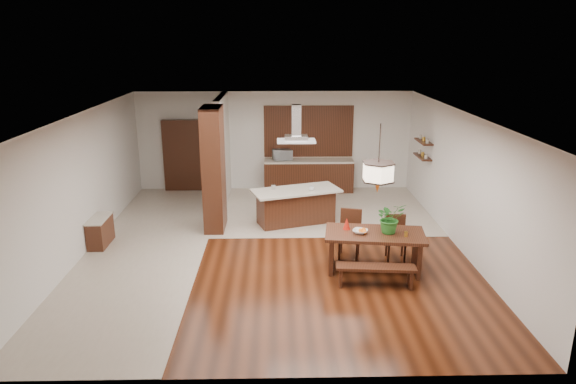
{
  "coord_description": "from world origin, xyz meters",
  "views": [
    {
      "loc": [
        0.07,
        -10.37,
        4.4
      ],
      "look_at": [
        0.3,
        0.0,
        1.25
      ],
      "focal_mm": 32.0,
      "sensor_mm": 36.0,
      "label": 1
    }
  ],
  "objects_px": {
    "hallway_console": "(100,231)",
    "foliage_plant": "(390,218)",
    "kitchen_island": "(296,206)",
    "dining_table": "(374,243)",
    "dining_chair_left": "(350,235)",
    "dining_chair_right": "(396,238)",
    "range_hood": "(296,123)",
    "fruit_bowl": "(360,231)",
    "island_cup": "(312,188)",
    "dining_bench": "(375,276)",
    "microwave": "(282,155)",
    "pendant_lantern": "(379,159)"
  },
  "relations": [
    {
      "from": "hallway_console",
      "to": "dining_table",
      "type": "distance_m",
      "value": 5.93
    },
    {
      "from": "microwave",
      "to": "kitchen_island",
      "type": "bearing_deg",
      "value": -97.19
    },
    {
      "from": "microwave",
      "to": "dining_chair_left",
      "type": "bearing_deg",
      "value": -88.01
    },
    {
      "from": "dining_table",
      "to": "range_hood",
      "type": "bearing_deg",
      "value": 117.67
    },
    {
      "from": "dining_table",
      "to": "dining_chair_left",
      "type": "relative_size",
      "value": 2.0
    },
    {
      "from": "dining_chair_right",
      "to": "fruit_bowl",
      "type": "distance_m",
      "value": 1.06
    },
    {
      "from": "fruit_bowl",
      "to": "dining_bench",
      "type": "bearing_deg",
      "value": -72.79
    },
    {
      "from": "dining_table",
      "to": "foliage_plant",
      "type": "xyz_separation_m",
      "value": [
        0.27,
        0.0,
        0.51
      ]
    },
    {
      "from": "dining_bench",
      "to": "microwave",
      "type": "xyz_separation_m",
      "value": [
        -1.63,
        6.12,
        0.9
      ]
    },
    {
      "from": "foliage_plant",
      "to": "range_hood",
      "type": "relative_size",
      "value": 0.67
    },
    {
      "from": "dining_chair_right",
      "to": "foliage_plant",
      "type": "relative_size",
      "value": 1.52
    },
    {
      "from": "pendant_lantern",
      "to": "microwave",
      "type": "relative_size",
      "value": 2.41
    },
    {
      "from": "pendant_lantern",
      "to": "range_hood",
      "type": "xyz_separation_m",
      "value": [
        -1.42,
        2.71,
        0.22
      ]
    },
    {
      "from": "island_cup",
      "to": "microwave",
      "type": "xyz_separation_m",
      "value": [
        -0.67,
        2.85,
        0.19
      ]
    },
    {
      "from": "range_hood",
      "to": "dining_table",
      "type": "bearing_deg",
      "value": -62.33
    },
    {
      "from": "fruit_bowl",
      "to": "pendant_lantern",
      "type": "bearing_deg",
      "value": 4.24
    },
    {
      "from": "dining_table",
      "to": "fruit_bowl",
      "type": "distance_m",
      "value": 0.38
    },
    {
      "from": "dining_chair_right",
      "to": "dining_table",
      "type": "bearing_deg",
      "value": -132.93
    },
    {
      "from": "dining_chair_left",
      "to": "dining_chair_right",
      "type": "xyz_separation_m",
      "value": [
        0.94,
        -0.12,
        -0.04
      ]
    },
    {
      "from": "kitchen_island",
      "to": "island_cup",
      "type": "xyz_separation_m",
      "value": [
        0.37,
        -0.11,
        0.47
      ]
    },
    {
      "from": "hallway_console",
      "to": "foliage_plant",
      "type": "distance_m",
      "value": 6.24
    },
    {
      "from": "kitchen_island",
      "to": "dining_table",
      "type": "bearing_deg",
      "value": -80.9
    },
    {
      "from": "dining_chair_left",
      "to": "range_hood",
      "type": "height_order",
      "value": "range_hood"
    },
    {
      "from": "pendant_lantern",
      "to": "fruit_bowl",
      "type": "xyz_separation_m",
      "value": [
        -0.29,
        -0.02,
        -1.42
      ]
    },
    {
      "from": "dining_bench",
      "to": "kitchen_island",
      "type": "distance_m",
      "value": 3.64
    },
    {
      "from": "foliage_plant",
      "to": "pendant_lantern",
      "type": "bearing_deg",
      "value": -179.55
    },
    {
      "from": "dining_table",
      "to": "pendant_lantern",
      "type": "distance_m",
      "value": 1.67
    },
    {
      "from": "island_cup",
      "to": "hallway_console",
      "type": "bearing_deg",
      "value": -165.88
    },
    {
      "from": "dining_chair_left",
      "to": "dining_table",
      "type": "bearing_deg",
      "value": -44.31
    },
    {
      "from": "dining_bench",
      "to": "island_cup",
      "type": "height_order",
      "value": "island_cup"
    },
    {
      "from": "hallway_console",
      "to": "range_hood",
      "type": "xyz_separation_m",
      "value": [
        4.34,
        1.3,
        2.15
      ]
    },
    {
      "from": "fruit_bowl",
      "to": "island_cup",
      "type": "distance_m",
      "value": 2.72
    },
    {
      "from": "dining_chair_right",
      "to": "island_cup",
      "type": "xyz_separation_m",
      "value": [
        -1.59,
        2.08,
        0.46
      ]
    },
    {
      "from": "hallway_console",
      "to": "kitchen_island",
      "type": "relative_size",
      "value": 0.39
    },
    {
      "from": "hallway_console",
      "to": "pendant_lantern",
      "type": "distance_m",
      "value": 6.23
    },
    {
      "from": "dining_table",
      "to": "pendant_lantern",
      "type": "height_order",
      "value": "pendant_lantern"
    },
    {
      "from": "dining_chair_left",
      "to": "fruit_bowl",
      "type": "relative_size",
      "value": 3.56
    },
    {
      "from": "hallway_console",
      "to": "fruit_bowl",
      "type": "xyz_separation_m",
      "value": [
        5.47,
        -1.43,
        0.51
      ]
    },
    {
      "from": "dining_chair_right",
      "to": "hallway_console",
      "type": "bearing_deg",
      "value": 175.77
    },
    {
      "from": "pendant_lantern",
      "to": "island_cup",
      "type": "height_order",
      "value": "pendant_lantern"
    },
    {
      "from": "foliage_plant",
      "to": "dining_table",
      "type": "bearing_deg",
      "value": -179.55
    },
    {
      "from": "dining_chair_left",
      "to": "pendant_lantern",
      "type": "bearing_deg",
      "value": -44.31
    },
    {
      "from": "foliage_plant",
      "to": "kitchen_island",
      "type": "distance_m",
      "value": 3.25
    },
    {
      "from": "dining_chair_left",
      "to": "kitchen_island",
      "type": "distance_m",
      "value": 2.31
    },
    {
      "from": "hallway_console",
      "to": "fruit_bowl",
      "type": "height_order",
      "value": "fruit_bowl"
    },
    {
      "from": "fruit_bowl",
      "to": "dining_chair_left",
      "type": "bearing_deg",
      "value": 98.75
    },
    {
      "from": "foliage_plant",
      "to": "microwave",
      "type": "bearing_deg",
      "value": 110.12
    },
    {
      "from": "microwave",
      "to": "range_hood",
      "type": "bearing_deg",
      "value": -97.18
    },
    {
      "from": "dining_chair_left",
      "to": "fruit_bowl",
      "type": "bearing_deg",
      "value": -67.34
    },
    {
      "from": "fruit_bowl",
      "to": "island_cup",
      "type": "relative_size",
      "value": 2.21
    }
  ]
}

